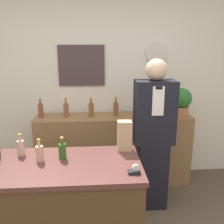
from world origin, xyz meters
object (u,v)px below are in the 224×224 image
object	(u,v)px
tape_dispenser	(135,171)
paper_bag	(125,136)
shopkeeper	(153,137)
potted_plant	(181,101)

from	to	relation	value
tape_dispenser	paper_bag	bearing A→B (deg)	93.18
paper_bag	tape_dispenser	distance (m)	0.45
shopkeeper	potted_plant	world-z (taller)	shopkeeper
shopkeeper	potted_plant	size ratio (longest dim) A/B	4.76
shopkeeper	potted_plant	xyz separation A→B (m)	(0.49, 0.53, 0.29)
shopkeeper	potted_plant	bearing A→B (deg)	47.43
shopkeeper	potted_plant	distance (m)	0.78
potted_plant	tape_dispenser	distance (m)	1.71
potted_plant	paper_bag	world-z (taller)	potted_plant
paper_bag	potted_plant	bearing A→B (deg)	49.64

